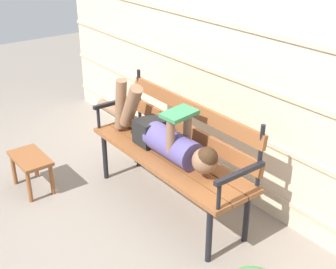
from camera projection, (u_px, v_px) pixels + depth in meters
ground_plane at (153, 212)px, 3.71m from camera, size 12.00×12.00×0.00m
house_siding at (229, 50)px, 3.59m from camera, size 5.11×0.08×2.45m
park_bench at (175, 147)px, 3.60m from camera, size 1.59×0.48×0.95m
reclining_person at (161, 135)px, 3.58m from camera, size 1.67×0.26×0.50m
footstool at (31, 163)px, 3.92m from camera, size 0.44×0.25×0.32m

